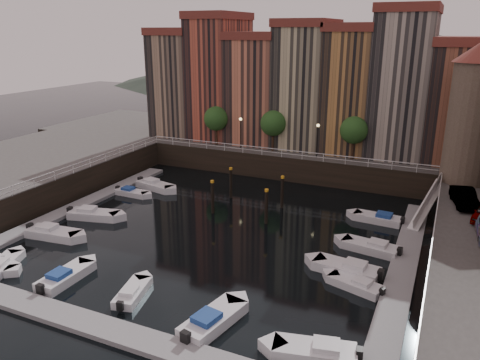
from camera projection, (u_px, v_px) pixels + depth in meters
The scene contains 27 objects.
ground at pixel (223, 229), 43.65m from camera, with size 200.00×200.00×0.00m, color black.
quay_far at pixel (305, 151), 65.71m from camera, with size 80.00×20.00×3.00m, color black.
dock_left at pixel (81, 205), 49.12m from camera, with size 2.00×28.00×0.35m, color gray.
dock_right at pixel (404, 266), 36.33m from camera, with size 2.00×28.00×0.35m, color gray.
dock_near at pixel (100, 327), 28.86m from camera, with size 30.00×2.00×0.35m, color gray.
mountains at pixel (397, 65), 135.85m from camera, with size 145.00×100.00×18.00m.
far_terrace at pixel (328, 86), 59.35m from camera, with size 48.70×10.30×17.50m.
corner_tower at pixel (473, 111), 45.20m from camera, with size 5.20×5.20×13.80m.
promenade_trees at pixel (278, 124), 57.93m from camera, with size 21.20×3.20×5.20m.
street_lamps at pixel (278, 131), 57.14m from camera, with size 10.36×0.36×4.18m.
railings at pixel (244, 176), 46.72m from camera, with size 36.08×34.04×0.52m.
gangway at pixel (428, 202), 44.98m from camera, with size 2.78×8.32×3.73m.
mooring_pilings at pixel (248, 195), 47.65m from camera, with size 6.52×5.45×3.78m.
boat_left_1 at pixel (53, 233), 41.68m from camera, with size 5.33×2.44×1.20m.
boat_left_2 at pixel (93, 214), 45.92m from camera, with size 5.35×3.01×1.20m.
boat_left_3 at pixel (131, 192), 52.39m from camera, with size 4.17×1.60×0.95m.
boat_left_4 at pixel (155, 185), 54.48m from camera, with size 5.28×2.80×1.18m.
boat_right_0 at pixel (317, 352), 26.34m from camera, with size 5.12×2.78×1.15m.
boat_right_1 at pixel (356, 285), 33.39m from camera, with size 4.27×2.60×0.96m.
boat_right_2 at pixel (348, 269), 35.44m from camera, with size 5.37×2.49×1.21m.
boat_right_3 at pixel (371, 247), 39.02m from camera, with size 5.04×2.47×1.13m.
boat_right_4 at pixel (379, 218), 45.03m from camera, with size 4.80×2.05×1.09m.
boat_near_0 at pixel (3, 265), 36.23m from camera, with size 2.88×4.31×0.98m.
boat_near_1 at pixel (65, 277), 34.39m from camera, with size 1.77×4.86×1.12m.
boat_near_2 at pixel (132, 293), 32.39m from camera, with size 2.33×4.18×0.94m.
boat_near_3 at pixel (212, 320), 29.14m from camera, with size 2.86×5.42×1.21m.
car_b at pixel (464, 198), 40.50m from camera, with size 1.62×4.64×1.53m, color gray.
Camera 1 is at (18.10, -35.89, 17.67)m, focal length 35.00 mm.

